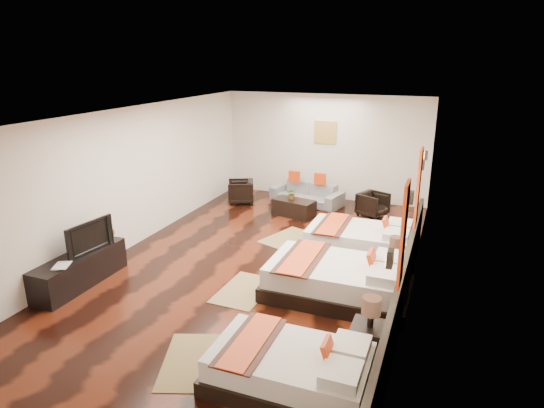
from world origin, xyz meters
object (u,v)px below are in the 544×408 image
at_px(nightstand_a, 369,339).
at_px(table_plant, 292,194).
at_px(bed_far, 361,240).
at_px(armchair_right, 373,204).
at_px(bed_near, 292,368).
at_px(book, 54,266).
at_px(nightstand_b, 394,264).
at_px(coffee_table, 294,208).
at_px(figurine, 104,231).
at_px(bed_mid, 339,279).
at_px(tv_console, 80,269).
at_px(sofa, 307,193).
at_px(armchair_left, 241,192).
at_px(tv, 86,236).

distance_m(nightstand_a, table_plant, 5.81).
height_order(bed_far, armchair_right, bed_far).
bearing_deg(bed_near, book, 171.30).
bearing_deg(nightstand_a, table_plant, 118.55).
bearing_deg(book, bed_near, -8.70).
height_order(nightstand_b, armchair_right, nightstand_b).
distance_m(bed_near, book, 4.25).
relative_size(bed_near, table_plant, 6.79).
relative_size(nightstand_a, table_plant, 3.20).
bearing_deg(nightstand_a, coffee_table, 118.10).
relative_size(book, figurine, 0.86).
bearing_deg(bed_far, nightstand_b, -50.51).
relative_size(bed_far, nightstand_b, 2.66).
bearing_deg(armchair_right, bed_mid, -154.54).
height_order(tv_console, armchair_right, armchair_right).
bearing_deg(tv_console, armchair_right, 53.33).
distance_m(sofa, coffee_table, 1.05).
xyz_separation_m(tv_console, armchair_left, (0.58, 5.23, 0.03)).
bearing_deg(book, sofa, 70.44).
bearing_deg(sofa, nightstand_a, -52.17).
relative_size(bed_near, nightstand_a, 2.12).
height_order(tv_console, book, book).
bearing_deg(coffee_table, sofa, 90.00).
height_order(tv_console, sofa, sofa).
relative_size(nightstand_a, armchair_left, 1.35).
bearing_deg(tv, figurine, 12.16).
bearing_deg(sofa, bed_mid, -52.95).
bearing_deg(tv_console, bed_far, 36.05).
bearing_deg(table_plant, bed_far, -40.19).
bearing_deg(tv, book, -177.73).
distance_m(sofa, table_plant, 1.06).
xyz_separation_m(bed_near, nightstand_b, (0.75, 3.30, 0.03)).
bearing_deg(table_plant, bed_near, -71.14).
xyz_separation_m(tv, coffee_table, (2.19, 4.55, -0.62)).
distance_m(bed_far, nightstand_a, 3.47).
distance_m(bed_mid, tv_console, 4.36).
relative_size(sofa, table_plant, 6.78).
relative_size(book, table_plant, 1.11).
xyz_separation_m(nightstand_a, tv, (-4.89, 0.51, 0.51)).
xyz_separation_m(nightstand_a, sofa, (-2.71, 6.12, -0.04)).
xyz_separation_m(bed_far, armchair_right, (-0.16, 2.36, 0.02)).
bearing_deg(bed_far, sofa, 125.61).
bearing_deg(tv, nightstand_b, -61.77).
height_order(tv_console, armchair_left, armchair_left).
relative_size(bed_near, coffee_table, 1.91).
height_order(book, table_plant, table_plant).
height_order(nightstand_b, tv_console, nightstand_b).
bearing_deg(coffee_table, book, -113.09).
bearing_deg(armchair_left, nightstand_b, 30.55).
relative_size(nightstand_b, tv, 0.82).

